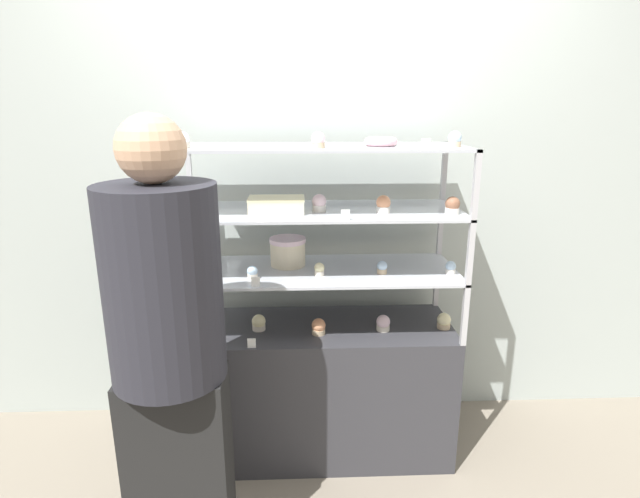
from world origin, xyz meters
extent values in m
plane|color=gray|center=(0.00, 0.00, 0.00)|extent=(20.00, 20.00, 0.00)
cube|color=#A8B2AD|center=(0.00, 0.39, 1.30)|extent=(8.00, 0.05, 2.60)
cube|color=#333338|center=(0.00, 0.00, 0.34)|extent=(1.26, 0.48, 0.67)
cube|color=#B7B7BC|center=(-0.62, 0.23, 0.81)|extent=(0.02, 0.02, 0.28)
cube|color=#B7B7BC|center=(0.62, 0.23, 0.81)|extent=(0.02, 0.02, 0.28)
cube|color=#B7B7BC|center=(-0.62, -0.23, 0.81)|extent=(0.02, 0.02, 0.28)
cube|color=#B7B7BC|center=(0.62, -0.23, 0.81)|extent=(0.02, 0.02, 0.28)
cube|color=#B7BCC6|center=(0.00, 0.00, 0.95)|extent=(1.26, 0.48, 0.01)
cube|color=#B7B7BC|center=(-0.62, 0.23, 1.10)|extent=(0.02, 0.02, 0.28)
cube|color=#B7B7BC|center=(0.62, 0.23, 1.10)|extent=(0.02, 0.02, 0.28)
cube|color=#B7B7BC|center=(-0.62, -0.23, 1.10)|extent=(0.02, 0.02, 0.28)
cube|color=#B7B7BC|center=(0.62, -0.23, 1.10)|extent=(0.02, 0.02, 0.28)
cube|color=#B7BCC6|center=(0.00, 0.00, 1.23)|extent=(1.26, 0.48, 0.01)
cube|color=#B7B7BC|center=(-0.62, 0.23, 1.38)|extent=(0.02, 0.02, 0.28)
cube|color=#B7B7BC|center=(0.62, 0.23, 1.38)|extent=(0.02, 0.02, 0.28)
cube|color=#B7B7BC|center=(-0.62, -0.23, 1.38)|extent=(0.02, 0.02, 0.28)
cube|color=#B7B7BC|center=(0.62, -0.23, 1.38)|extent=(0.02, 0.02, 0.28)
cube|color=#B7BCC6|center=(0.00, 0.00, 1.51)|extent=(1.26, 0.48, 0.01)
cylinder|color=beige|center=(-0.15, 0.07, 1.01)|extent=(0.16, 0.16, 0.11)
cylinder|color=silver|center=(-0.15, 0.07, 1.08)|extent=(0.17, 0.17, 0.02)
cube|color=beige|center=(-0.19, -0.06, 1.27)|extent=(0.24, 0.14, 0.06)
cube|color=#F4EAB2|center=(-0.19, -0.06, 1.30)|extent=(0.24, 0.15, 0.01)
cylinder|color=white|center=(-0.56, -0.09, 0.69)|extent=(0.06, 0.06, 0.02)
sphere|color=#E5996B|center=(-0.56, -0.09, 0.72)|extent=(0.06, 0.06, 0.06)
cylinder|color=beige|center=(-0.29, -0.04, 0.69)|extent=(0.06, 0.06, 0.02)
sphere|color=#F4EAB2|center=(-0.29, -0.04, 0.72)|extent=(0.06, 0.06, 0.06)
cylinder|color=#CCB28C|center=(-0.01, -0.09, 0.69)|extent=(0.06, 0.06, 0.02)
sphere|color=#E5996B|center=(-0.01, -0.09, 0.72)|extent=(0.06, 0.06, 0.06)
cylinder|color=beige|center=(0.29, -0.07, 0.69)|extent=(0.06, 0.06, 0.02)
sphere|color=silver|center=(0.29, -0.07, 0.72)|extent=(0.06, 0.06, 0.06)
cylinder|color=#CCB28C|center=(0.58, -0.05, 0.69)|extent=(0.06, 0.06, 0.02)
sphere|color=#F4EAB2|center=(0.58, -0.05, 0.72)|extent=(0.06, 0.06, 0.06)
cube|color=white|center=(-0.31, -0.22, 0.69)|extent=(0.04, 0.00, 0.04)
cylinder|color=#CCB28C|center=(-0.58, -0.09, 0.97)|extent=(0.04, 0.04, 0.02)
sphere|color=silver|center=(-0.58, -0.09, 0.99)|extent=(0.05, 0.05, 0.05)
cylinder|color=beige|center=(-0.30, -0.12, 0.97)|extent=(0.04, 0.04, 0.02)
sphere|color=silver|center=(-0.30, -0.12, 0.99)|extent=(0.05, 0.05, 0.05)
cylinder|color=beige|center=(-0.01, -0.08, 0.97)|extent=(0.04, 0.04, 0.02)
sphere|color=#F4EAB2|center=(-0.01, -0.08, 0.99)|extent=(0.05, 0.05, 0.05)
cylinder|color=#CCB28C|center=(0.28, -0.07, 0.97)|extent=(0.04, 0.04, 0.02)
sphere|color=silver|center=(0.28, -0.07, 0.99)|extent=(0.05, 0.05, 0.05)
cylinder|color=white|center=(0.59, -0.08, 0.97)|extent=(0.04, 0.04, 0.02)
sphere|color=silver|center=(0.59, -0.08, 0.99)|extent=(0.05, 0.05, 0.05)
cube|color=white|center=(-0.28, -0.22, 0.98)|extent=(0.04, 0.00, 0.04)
cylinder|color=white|center=(-0.58, -0.11, 1.25)|extent=(0.06, 0.06, 0.03)
sphere|color=silver|center=(-0.58, -0.11, 1.28)|extent=(0.06, 0.06, 0.06)
cylinder|color=white|center=(-0.01, -0.04, 1.25)|extent=(0.06, 0.06, 0.03)
sphere|color=silver|center=(-0.01, -0.04, 1.28)|extent=(0.06, 0.06, 0.06)
cylinder|color=white|center=(0.27, -0.08, 1.25)|extent=(0.06, 0.06, 0.03)
sphere|color=#E5996B|center=(0.27, -0.08, 1.28)|extent=(0.06, 0.06, 0.06)
cylinder|color=white|center=(0.56, -0.12, 1.25)|extent=(0.06, 0.06, 0.03)
sphere|color=#8C5B42|center=(0.56, -0.12, 1.28)|extent=(0.06, 0.06, 0.06)
cube|color=white|center=(0.09, -0.22, 1.26)|extent=(0.04, 0.00, 0.04)
cylinder|color=beige|center=(-0.57, -0.09, 1.53)|extent=(0.05, 0.05, 0.02)
sphere|color=white|center=(-0.57, -0.09, 1.56)|extent=(0.06, 0.06, 0.06)
cylinder|color=#CCB28C|center=(-0.01, -0.13, 1.53)|extent=(0.05, 0.05, 0.02)
sphere|color=silver|center=(-0.01, -0.13, 1.56)|extent=(0.06, 0.06, 0.06)
cylinder|color=#CCB28C|center=(0.56, -0.08, 1.53)|extent=(0.05, 0.05, 0.02)
sphere|color=silver|center=(0.56, -0.08, 1.56)|extent=(0.06, 0.06, 0.06)
cube|color=white|center=(0.41, -0.22, 1.54)|extent=(0.04, 0.00, 0.04)
torus|color=#EFB2BC|center=(0.26, -0.01, 1.54)|extent=(0.14, 0.14, 0.04)
cube|color=black|center=(-0.55, -0.62, 0.39)|extent=(0.37, 0.20, 0.77)
cylinder|color=#26262D|center=(-0.55, -0.62, 1.11)|extent=(0.39, 0.39, 0.67)
sphere|color=tan|center=(-0.55, -0.62, 1.56)|extent=(0.22, 0.22, 0.22)
camera|label=1|loc=(-0.09, -2.20, 1.68)|focal=28.00mm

